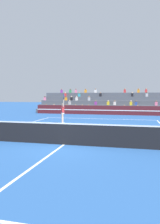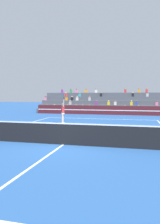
# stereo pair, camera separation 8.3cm
# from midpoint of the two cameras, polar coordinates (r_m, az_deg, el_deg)

# --- Properties ---
(ground_plane) EXTENTS (120.00, 120.00, 0.00)m
(ground_plane) POSITION_cam_midpoint_polar(r_m,az_deg,el_deg) (10.68, -4.46, -8.51)
(ground_plane) COLOR #285699
(court_lines) EXTENTS (11.10, 23.90, 0.01)m
(court_lines) POSITION_cam_midpoint_polar(r_m,az_deg,el_deg) (10.68, -4.46, -8.49)
(court_lines) COLOR white
(court_lines) RESTS_ON ground
(tennis_net) EXTENTS (12.00, 0.10, 1.10)m
(tennis_net) POSITION_cam_midpoint_polar(r_m,az_deg,el_deg) (10.58, -4.48, -5.64)
(tennis_net) COLOR #2D6B38
(tennis_net) RESTS_ON ground
(sponsor_banner_wall) EXTENTS (18.00, 0.26, 1.10)m
(sponsor_banner_wall) POSITION_cam_midpoint_polar(r_m,az_deg,el_deg) (27.02, 6.65, 0.48)
(sponsor_banner_wall) COLOR #51191E
(sponsor_banner_wall) RESTS_ON ground
(bleacher_stand) EXTENTS (19.35, 4.75, 3.38)m
(bleacher_stand) POSITION_cam_midpoint_polar(r_m,az_deg,el_deg) (30.76, 7.49, 1.81)
(bleacher_stand) COLOR #4C515B
(bleacher_stand) RESTS_ON ground
(tennis_player) EXTENTS (0.51, 0.78, 2.50)m
(tennis_player) POSITION_cam_midpoint_polar(r_m,az_deg,el_deg) (18.05, -4.68, -0.05)
(tennis_player) COLOR beige
(tennis_player) RESTS_ON ground
(tennis_ball) EXTENTS (0.07, 0.07, 0.07)m
(tennis_ball) POSITION_cam_midpoint_polar(r_m,az_deg,el_deg) (14.06, 14.50, -5.37)
(tennis_ball) COLOR #C6DB33
(tennis_ball) RESTS_ON ground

